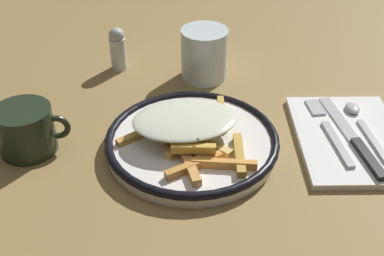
% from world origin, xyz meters
% --- Properties ---
extents(ground_plane, '(2.60, 2.60, 0.00)m').
position_xyz_m(ground_plane, '(0.00, 0.00, 0.00)').
color(ground_plane, olive).
extents(plate, '(0.26, 0.26, 0.02)m').
position_xyz_m(plate, '(0.00, 0.00, 0.01)').
color(plate, white).
rests_on(plate, ground_plane).
extents(fries_heap, '(0.20, 0.21, 0.04)m').
position_xyz_m(fries_heap, '(-0.00, -0.00, 0.04)').
color(fries_heap, '#C9843D').
rests_on(fries_heap, plate).
extents(napkin, '(0.16, 0.23, 0.01)m').
position_xyz_m(napkin, '(0.24, 0.01, 0.01)').
color(napkin, white).
rests_on(napkin, ground_plane).
extents(fork, '(0.03, 0.18, 0.01)m').
position_xyz_m(fork, '(0.21, 0.02, 0.01)').
color(fork, silver).
rests_on(fork, napkin).
extents(knife, '(0.04, 0.21, 0.01)m').
position_xyz_m(knife, '(0.24, -0.01, 0.01)').
color(knife, black).
rests_on(knife, napkin).
extents(spoon, '(0.03, 0.15, 0.01)m').
position_xyz_m(spoon, '(0.27, 0.04, 0.01)').
color(spoon, silver).
rests_on(spoon, napkin).
extents(water_glass, '(0.08, 0.08, 0.09)m').
position_xyz_m(water_glass, '(0.03, 0.22, 0.05)').
color(water_glass, silver).
rests_on(water_glass, ground_plane).
extents(coffee_mug, '(0.11, 0.08, 0.07)m').
position_xyz_m(coffee_mug, '(-0.24, 0.01, 0.04)').
color(coffee_mug, '#212C1D').
rests_on(coffee_mug, ground_plane).
extents(salt_shaker, '(0.03, 0.03, 0.08)m').
position_xyz_m(salt_shaker, '(-0.13, 0.25, 0.04)').
color(salt_shaker, silver).
rests_on(salt_shaker, ground_plane).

